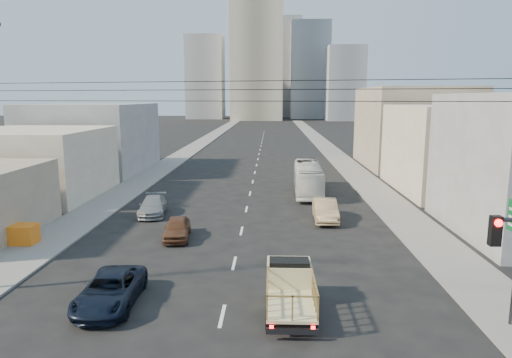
# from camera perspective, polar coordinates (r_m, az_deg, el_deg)

# --- Properties ---
(ground) EXTENTS (420.00, 420.00, 0.00)m
(ground) POSITION_cam_1_polar(r_m,az_deg,el_deg) (17.59, -4.99, -19.63)
(ground) COLOR black
(ground) RESTS_ON ground
(sidewalk_left) EXTENTS (3.50, 180.00, 0.12)m
(sidewalk_left) POSITION_cam_1_polar(r_m,az_deg,el_deg) (86.68, -7.17, 4.31)
(sidewalk_left) COLOR slate
(sidewalk_left) RESTS_ON ground
(sidewalk_right) EXTENTS (3.50, 180.00, 0.12)m
(sidewalk_right) POSITION_cam_1_polar(r_m,az_deg,el_deg) (86.15, 8.50, 4.24)
(sidewalk_right) COLOR slate
(sidewalk_right) RESTS_ON ground
(lane_dashes) EXTENTS (0.15, 104.00, 0.01)m
(lane_dashes) POSITION_cam_1_polar(r_m,az_deg,el_deg) (68.73, 0.31, 2.84)
(lane_dashes) COLOR silver
(lane_dashes) RESTS_ON ground
(flatbed_pickup) EXTENTS (1.95, 4.41, 1.90)m
(flatbed_pickup) POSITION_cam_1_polar(r_m,az_deg,el_deg) (19.31, 4.25, -13.16)
(flatbed_pickup) COLOR beige
(flatbed_pickup) RESTS_ON ground
(navy_pickup) EXTENTS (2.40, 4.91, 1.34)m
(navy_pickup) POSITION_cam_1_polar(r_m,az_deg,el_deg) (20.84, -17.76, -13.09)
(navy_pickup) COLOR black
(navy_pickup) RESTS_ON ground
(city_bus) EXTENTS (2.66, 10.04, 2.78)m
(city_bus) POSITION_cam_1_polar(r_m,az_deg,el_deg) (42.36, 6.52, 0.09)
(city_bus) COLOR silver
(city_bus) RESTS_ON ground
(sedan_brown) EXTENTS (2.00, 4.03, 1.32)m
(sedan_brown) POSITION_cam_1_polar(r_m,az_deg,el_deg) (29.16, -9.85, -6.07)
(sedan_brown) COLOR brown
(sedan_brown) RESTS_ON ground
(sedan_tan) EXTENTS (1.69, 4.62, 1.51)m
(sedan_tan) POSITION_cam_1_polar(r_m,az_deg,el_deg) (33.23, 8.65, -3.86)
(sedan_tan) COLOR tan
(sedan_tan) RESTS_ON ground
(sedan_grey) EXTENTS (2.47, 4.81, 1.33)m
(sedan_grey) POSITION_cam_1_polar(r_m,az_deg,el_deg) (35.32, -12.76, -3.31)
(sedan_grey) COLOR gray
(sedan_grey) RESTS_ON ground
(overhead_wires) EXTENTS (23.01, 5.02, 0.72)m
(overhead_wires) POSITION_cam_1_polar(r_m,az_deg,el_deg) (16.77, -4.84, 10.94)
(overhead_wires) COLOR black
(overhead_wires) RESTS_ON ground
(crate_stack) EXTENTS (1.80, 1.20, 1.14)m
(crate_stack) POSITION_cam_1_polar(r_m,az_deg,el_deg) (30.83, -27.33, -6.13)
(crate_stack) COLOR orange
(crate_stack) RESTS_ON sidewalk_left
(bldg_right_mid) EXTENTS (11.00, 14.00, 8.00)m
(bldg_right_mid) POSITION_cam_1_polar(r_m,az_deg,el_deg) (46.82, 24.00, 3.46)
(bldg_right_mid) COLOR #C0B19B
(bldg_right_mid) RESTS_ON ground
(bldg_right_far) EXTENTS (12.00, 16.00, 10.00)m
(bldg_right_far) POSITION_cam_1_polar(r_m,az_deg,el_deg) (61.95, 19.00, 6.13)
(bldg_right_far) COLOR gray
(bldg_right_far) RESTS_ON ground
(bldg_left_mid) EXTENTS (11.00, 12.00, 6.00)m
(bldg_left_mid) POSITION_cam_1_polar(r_m,az_deg,el_deg) (44.77, -25.98, 1.76)
(bldg_left_mid) COLOR #C0B19B
(bldg_left_mid) RESTS_ON ground
(bldg_left_far) EXTENTS (12.00, 16.00, 8.00)m
(bldg_left_far) POSITION_cam_1_polar(r_m,az_deg,el_deg) (58.44, -19.67, 4.90)
(bldg_left_far) COLOR gray
(bldg_left_far) RESTS_ON ground
(high_rise_tower) EXTENTS (20.00, 20.00, 60.00)m
(high_rise_tower) POSITION_cam_1_polar(r_m,az_deg,el_deg) (186.46, 0.12, 16.67)
(high_rise_tower) COLOR gray
(high_rise_tower) RESTS_ON ground
(midrise_ne) EXTENTS (16.00, 16.00, 40.00)m
(midrise_ne) POSITION_cam_1_polar(r_m,az_deg,el_deg) (201.11, 6.71, 13.27)
(midrise_ne) COLOR gray
(midrise_ne) RESTS_ON ground
(midrise_nw) EXTENTS (15.00, 15.00, 34.00)m
(midrise_nw) POSITION_cam_1_polar(r_m,az_deg,el_deg) (197.32, -6.34, 12.46)
(midrise_nw) COLOR gray
(midrise_nw) RESTS_ON ground
(midrise_back) EXTENTS (18.00, 18.00, 44.00)m
(midrise_back) POSITION_cam_1_polar(r_m,az_deg,el_deg) (215.60, 3.12, 13.64)
(midrise_back) COLOR gray
(midrise_back) RESTS_ON ground
(midrise_east) EXTENTS (14.00, 14.00, 28.00)m
(midrise_east) POSITION_cam_1_polar(r_m,az_deg,el_deg) (182.40, 11.03, 11.60)
(midrise_east) COLOR gray
(midrise_east) RESTS_ON ground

